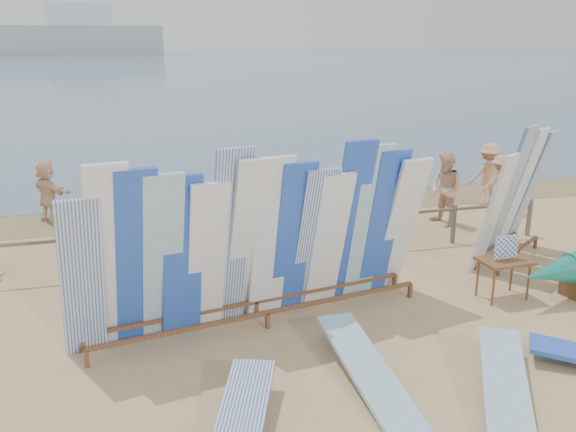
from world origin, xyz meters
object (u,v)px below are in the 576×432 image
object	(u,v)px
beach_chair_right	(346,229)
beachgoer_11	(48,192)
beachgoer_4	(248,199)
beachgoer_6	(371,187)
beachgoer_extra_0	(488,174)
beachgoer_5	(285,188)
beachgoer_2	(191,217)
flat_board_b	(504,402)
stroller	(352,224)
beach_chair_left	(330,232)
beachgoer_1	(122,196)
beachgoer_9	(500,183)
flat_board_a	(367,381)
vendor_table	(503,278)
main_surfboard_rack	(261,245)
beachgoer_7	(366,194)
side_surfboard_rack	(513,199)
beachgoer_8	(446,189)

from	to	relation	value
beach_chair_right	beachgoer_11	bearing A→B (deg)	147.93
beachgoer_4	beachgoer_6	xyz separation A→B (m)	(3.27, 0.19, 0.05)
beachgoer_extra_0	beachgoer_5	distance (m)	5.83
beachgoer_2	flat_board_b	bearing A→B (deg)	-6.55
stroller	beachgoer_4	size ratio (longest dim) A/B	0.75
beach_chair_left	beachgoer_1	size ratio (longest dim) A/B	0.51
beachgoer_9	beachgoer_6	xyz separation A→B (m)	(-3.64, 0.24, 0.07)
flat_board_a	beachgoer_6	distance (m)	7.96
vendor_table	beachgoer_9	bearing A→B (deg)	54.13
main_surfboard_rack	beachgoer_11	world-z (taller)	main_surfboard_rack
main_surfboard_rack	beachgoer_7	distance (m)	5.91
side_surfboard_rack	beachgoer_8	bearing A→B (deg)	57.03
beachgoer_1	beachgoer_9	size ratio (longest dim) A/B	1.11
beachgoer_11	beachgoer_6	bearing A→B (deg)	-138.69
flat_board_b	beachgoer_2	distance (m)	7.69
vendor_table	beachgoer_9	world-z (taller)	beachgoer_9
beach_chair_left	beachgoer_4	xyz separation A→B (m)	(-1.63, 1.39, 0.54)
beach_chair_right	vendor_table	bearing A→B (deg)	-75.54
vendor_table	beachgoer_extra_0	xyz separation A→B (m)	(3.39, 5.79, 0.47)
beachgoer_5	side_surfboard_rack	bearing A→B (deg)	76.28
beachgoer_5	beachgoer_4	bearing A→B (deg)	-19.25
beachgoer_8	beachgoer_11	size ratio (longest dim) A/B	1.14
beach_chair_left	beach_chair_right	size ratio (longest dim) A/B	1.11
beachgoer_11	beachgoer_2	xyz separation A→B (m)	(3.24, -3.17, -0.03)
flat_board_a	beachgoer_extra_0	xyz separation A→B (m)	(6.81, 7.74, 0.87)
main_surfboard_rack	beachgoer_1	size ratio (longest dim) A/B	3.56
beachgoer_5	beach_chair_right	bearing A→B (deg)	58.96
beachgoer_8	beachgoer_9	xyz separation A→B (m)	(2.03, 0.72, -0.14)
beachgoer_11	beachgoer_2	bearing A→B (deg)	-169.73
stroller	beachgoer_1	bearing A→B (deg)	140.77
beachgoer_7	beachgoer_4	world-z (taller)	beachgoer_7
flat_board_a	beachgoer_extra_0	size ratio (longest dim) A/B	1.55
vendor_table	stroller	bearing A→B (deg)	110.52
beachgoer_extra_0	beach_chair_right	bearing A→B (deg)	23.92
side_surfboard_rack	beachgoer_2	xyz separation A→B (m)	(-6.42, 2.29, -0.55)
beachgoer_4	beachgoer_5	distance (m)	1.43
stroller	beachgoer_6	bearing A→B (deg)	43.17
beach_chair_left	beachgoer_11	xyz separation A→B (m)	(-6.36, 3.47, 0.54)
beachgoer_6	beachgoer_4	bearing A→B (deg)	22.91
beach_chair_left	beach_chair_right	world-z (taller)	beach_chair_left
beachgoer_1	beachgoer_2	bearing A→B (deg)	139.87
vendor_table	beachgoer_8	xyz separation A→B (m)	(1.28, 4.38, 0.52)
main_surfboard_rack	beach_chair_right	distance (m)	4.89
beachgoer_2	beachgoer_9	bearing A→B (deg)	65.88
vendor_table	beachgoer_5	distance (m)	6.49
beachgoer_9	beachgoer_6	bearing A→B (deg)	3.90
flat_board_b	beachgoer_6	distance (m)	8.43
beach_chair_right	beachgoer_4	xyz separation A→B (m)	(-2.08, 1.18, 0.56)
flat_board_b	beachgoer_6	world-z (taller)	beachgoer_6
side_surfboard_rack	beachgoer_9	distance (m)	3.91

